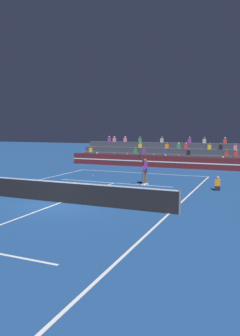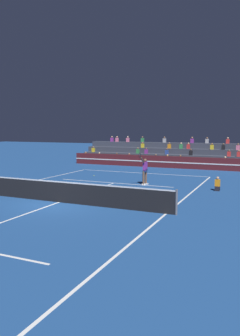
% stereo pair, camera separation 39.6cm
% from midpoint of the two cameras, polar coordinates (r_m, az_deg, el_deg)
% --- Properties ---
extents(ground_plane, '(120.00, 120.00, 0.00)m').
position_cam_midpoint_polar(ground_plane, '(16.65, -10.92, -5.92)').
color(ground_plane, navy).
extents(court_lines, '(11.10, 23.90, 0.01)m').
position_cam_midpoint_polar(court_lines, '(16.65, -10.92, -5.91)').
color(court_lines, white).
rests_on(court_lines, ground).
extents(tennis_net, '(12.00, 0.10, 1.10)m').
position_cam_midpoint_polar(tennis_net, '(16.54, -10.97, -4.08)').
color(tennis_net, slate).
rests_on(tennis_net, ground).
extents(sponsor_banner_wall, '(18.00, 0.26, 1.10)m').
position_cam_midpoint_polar(sponsor_banner_wall, '(31.30, 5.99, 1.13)').
color(sponsor_banner_wall, '#51191E').
rests_on(sponsor_banner_wall, ground).
extents(bleacher_stand, '(18.30, 3.80, 2.83)m').
position_cam_midpoint_polar(bleacher_stand, '(34.30, 7.56, 2.08)').
color(bleacher_stand, '#383D4C').
rests_on(bleacher_stand, ground).
extents(ball_kid_courtside, '(0.30, 0.36, 0.84)m').
position_cam_midpoint_polar(ball_kid_courtside, '(20.25, 16.09, -2.84)').
color(ball_kid_courtside, black).
rests_on(ball_kid_courtside, ground).
extents(tennis_player, '(0.35, 1.41, 2.22)m').
position_cam_midpoint_polar(tennis_player, '(21.41, 3.81, -0.33)').
color(tennis_player, brown).
rests_on(tennis_player, ground).
extents(tennis_ball, '(0.07, 0.07, 0.07)m').
position_cam_midpoint_polar(tennis_ball, '(25.46, -5.17, -1.34)').
color(tennis_ball, '#C6DB33').
rests_on(tennis_ball, ground).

